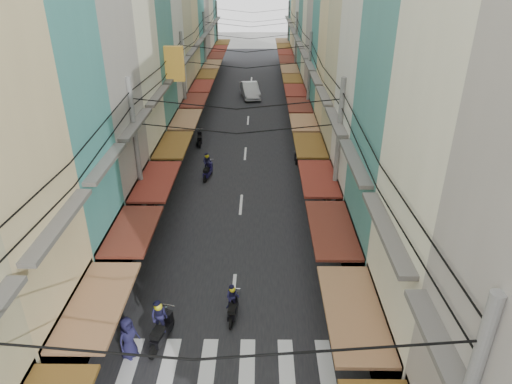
# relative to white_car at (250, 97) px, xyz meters

# --- Properties ---
(ground) EXTENTS (160.00, 160.00, 0.00)m
(ground) POSITION_rel_white_car_xyz_m (-0.02, -29.86, 0.00)
(ground) COLOR slate
(ground) RESTS_ON ground
(road) EXTENTS (10.00, 80.00, 0.02)m
(road) POSITION_rel_white_car_xyz_m (-0.02, -9.86, 0.01)
(road) COLOR black
(road) RESTS_ON ground
(sidewalk_left) EXTENTS (3.00, 80.00, 0.06)m
(sidewalk_left) POSITION_rel_white_car_xyz_m (-6.52, -9.86, 0.03)
(sidewalk_left) COLOR gray
(sidewalk_left) RESTS_ON ground
(sidewalk_right) EXTENTS (3.00, 80.00, 0.06)m
(sidewalk_right) POSITION_rel_white_car_xyz_m (6.48, -9.86, 0.03)
(sidewalk_right) COLOR gray
(sidewalk_right) RESTS_ON ground
(crosswalk) EXTENTS (7.55, 2.40, 0.01)m
(crosswalk) POSITION_rel_white_car_xyz_m (-0.02, -35.86, 0.03)
(crosswalk) COLOR silver
(crosswalk) RESTS_ON ground
(building_row_left) EXTENTS (7.80, 67.67, 23.70)m
(building_row_left) POSITION_rel_white_car_xyz_m (-7.94, -13.30, 9.78)
(building_row_left) COLOR silver
(building_row_left) RESTS_ON ground
(building_row_right) EXTENTS (7.80, 68.98, 22.59)m
(building_row_right) POSITION_rel_white_car_xyz_m (7.89, -13.41, 9.41)
(building_row_right) COLOR teal
(building_row_right) RESTS_ON ground
(utility_poles) EXTENTS (10.20, 66.13, 8.20)m
(utility_poles) POSITION_rel_white_car_xyz_m (-0.02, -14.85, 6.59)
(utility_poles) COLOR slate
(utility_poles) RESTS_ON ground
(white_car) EXTENTS (5.72, 2.97, 1.92)m
(white_car) POSITION_rel_white_car_xyz_m (0.00, 0.00, 0.00)
(white_car) COLOR silver
(white_car) RESTS_ON ground
(bicycle) EXTENTS (1.51, 0.66, 1.01)m
(bicycle) POSITION_rel_white_car_xyz_m (6.92, -32.86, 0.00)
(bicycle) COLOR black
(bicycle) RESTS_ON ground
(moving_scooters) EXTENTS (7.73, 22.69, 1.97)m
(moving_scooters) POSITION_rel_white_car_xyz_m (-1.54, -26.75, 0.54)
(moving_scooters) COLOR black
(moving_scooters) RESTS_ON ground
(parked_scooters) EXTENTS (13.31, 12.02, 0.97)m
(parked_scooters) POSITION_rel_white_car_xyz_m (4.59, -34.72, 0.46)
(parked_scooters) COLOR black
(parked_scooters) RESTS_ON ground
(pedestrians) EXTENTS (12.47, 23.86, 2.21)m
(pedestrians) POSITION_rel_white_car_xyz_m (-3.70, -26.06, 1.05)
(pedestrians) COLOR #261E28
(pedestrians) RESTS_ON ground
(market_umbrella) EXTENTS (2.38, 2.38, 2.51)m
(market_umbrella) POSITION_rel_white_car_xyz_m (6.28, -34.06, 2.21)
(market_umbrella) COLOR #B2B2B7
(market_umbrella) RESTS_ON ground
(traffic_sign) EXTENTS (0.10, 0.66, 3.00)m
(traffic_sign) POSITION_rel_white_car_xyz_m (5.68, -31.49, 2.19)
(traffic_sign) COLOR slate
(traffic_sign) RESTS_ON ground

